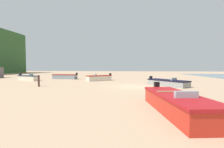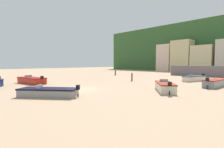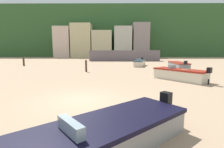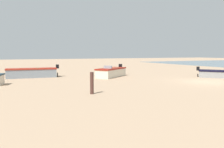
{
  "view_description": "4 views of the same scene",
  "coord_description": "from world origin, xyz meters",
  "views": [
    {
      "loc": [
        -16.62,
        0.21,
        2.16
      ],
      "look_at": [
        6.02,
        3.27,
        1.21
      ],
      "focal_mm": 22.72,
      "sensor_mm": 36.0,
      "label": 1
    },
    {
      "loc": [
        15.66,
        -10.33,
        2.92
      ],
      "look_at": [
        -3.32,
        8.2,
        1.2
      ],
      "focal_mm": 26.8,
      "sensor_mm": 36.0,
      "label": 2
    },
    {
      "loc": [
        1.65,
        -8.11,
        2.5
      ],
      "look_at": [
        1.58,
        1.24,
        1.15
      ],
      "focal_mm": 27.0,
      "sensor_mm": 36.0,
      "label": 3
    },
    {
      "loc": [
        -14.51,
        15.59,
        2.47
      ],
      "look_at": [
        5.98,
        6.14,
        0.41
      ],
      "focal_mm": 37.17,
      "sensor_mm": 36.0,
      "label": 4
    }
  ],
  "objects": [
    {
      "name": "ground_plane",
      "position": [
        0.0,
        0.0,
        0.0
      ],
      "size": [
        160.0,
        160.0,
        0.0
      ],
      "primitive_type": "plane",
      "color": "tan"
    },
    {
      "name": "boat_cream_4",
      "position": [
        7.15,
        5.69,
        0.47
      ],
      "size": [
        3.83,
        4.28,
        1.24
      ],
      "rotation": [
        0.0,
        0.0,
        0.67
      ],
      "color": "beige",
      "rests_on": "ground"
    },
    {
      "name": "boat_grey_5",
      "position": [
        9.87,
        13.21,
        0.48
      ],
      "size": [
        1.7,
        5.14,
        1.27
      ],
      "rotation": [
        0.0,
        0.0,
        6.22
      ],
      "color": "gray",
      "rests_on": "ground"
    },
    {
      "name": "mooring_post_near_water",
      "position": [
        -1.45,
        10.9,
        0.66
      ],
      "size": [
        0.22,
        0.22,
        1.33
      ],
      "primitive_type": "cylinder",
      "color": "#482B25",
      "rests_on": "ground"
    }
  ]
}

